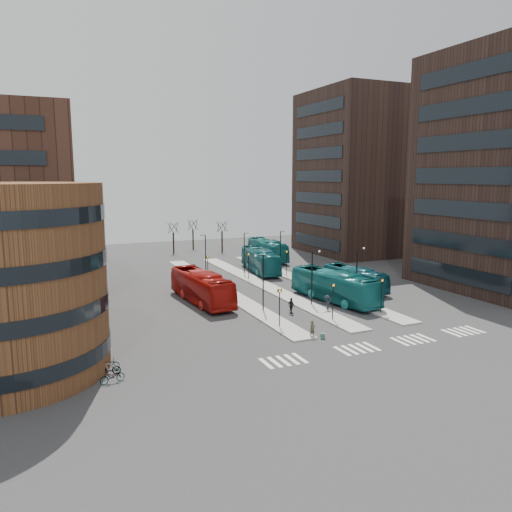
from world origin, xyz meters
name	(u,v)px	position (x,y,z in m)	size (l,w,h in m)	color
ground	(397,363)	(0.00, 0.00, 0.00)	(160.00, 160.00, 0.00)	#2B2B2D
island_left	(221,288)	(-4.00, 30.00, 0.07)	(2.50, 45.00, 0.15)	#969691
island_mid	(263,284)	(2.00, 30.00, 0.07)	(2.50, 45.00, 0.15)	#969691
island_right	(302,281)	(8.00, 30.00, 0.07)	(2.50, 45.00, 0.15)	#969691
suitcase	(323,336)	(-2.31, 7.45, 0.25)	(0.40, 0.32, 0.50)	navy
red_bus	(201,287)	(-8.31, 24.45, 1.81)	(3.03, 12.97, 3.61)	#A6120C
teal_bus_a	(334,286)	(6.01, 18.69, 1.80)	(3.02, 12.92, 3.60)	#156A6D
teal_bus_b	(260,260)	(5.55, 38.78, 1.76)	(2.95, 12.61, 3.51)	#135961
teal_bus_c	(355,278)	(11.77, 22.81, 1.46)	(2.45, 10.48, 2.92)	#12505C
teal_bus_d	(267,250)	(11.22, 48.43, 1.77)	(2.97, 12.70, 3.54)	#156869
traveller	(312,329)	(-2.96, 8.17, 0.78)	(0.57, 0.37, 1.56)	#434028
commuter_a	(221,304)	(-7.71, 19.41, 0.90)	(0.88, 0.69, 1.81)	black
commuter_b	(291,306)	(-1.05, 15.93, 0.86)	(1.01, 0.42, 1.72)	black
commuter_c	(327,303)	(3.02, 15.35, 0.87)	(1.12, 0.65, 1.74)	black
bicycle_near	(112,376)	(-21.00, 5.05, 0.47)	(0.62, 1.79, 0.94)	gray
bicycle_mid	(109,368)	(-21.00, 6.65, 0.51)	(0.48, 1.69, 1.01)	gray
bicycle_far	(108,364)	(-21.00, 7.58, 0.45)	(0.60, 1.72, 0.91)	gray
crosswalk_stripes	(383,344)	(1.75, 4.00, 0.01)	(22.35, 2.40, 0.01)	silver
tower_far	(363,173)	(31.98, 50.00, 15.00)	(20.12, 20.00, 30.00)	#2E1F19
sign_poles	(284,277)	(1.60, 23.00, 2.41)	(12.45, 22.12, 3.65)	black
lamp_posts	(274,261)	(2.64, 28.00, 3.58)	(14.04, 20.24, 6.12)	black
bare_trees	(196,238)	(2.67, 62.67, 2.72)	(10.97, 8.14, 5.90)	black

